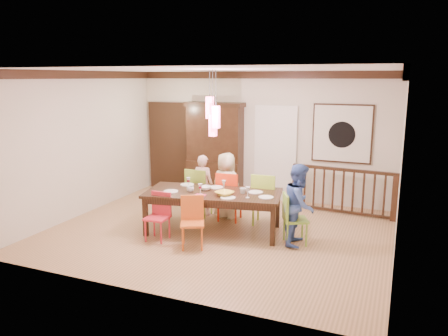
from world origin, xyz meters
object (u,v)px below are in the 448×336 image
at_px(dining_table, 213,196).
at_px(china_hutch, 215,149).
at_px(balustrade, 343,190).
at_px(chair_end_right, 296,215).
at_px(person_far_mid, 226,186).
at_px(chair_far_left, 200,188).
at_px(person_far_left, 203,185).
at_px(person_end_right, 299,204).

relative_size(dining_table, china_hutch, 1.17).
height_order(china_hutch, balustrade, china_hutch).
relative_size(dining_table, chair_end_right, 2.97).
distance_m(dining_table, person_far_mid, 0.84).
bearing_deg(dining_table, chair_end_right, -11.02).
bearing_deg(china_hutch, person_far_mid, -59.08).
bearing_deg(person_far_mid, dining_table, 103.51).
height_order(chair_far_left, person_far_left, person_far_left).
height_order(balustrade, person_end_right, person_end_right).
bearing_deg(china_hutch, person_far_left, -75.80).
relative_size(chair_far_left, chair_end_right, 1.14).
bearing_deg(person_far_left, chair_end_right, 159.60).
height_order(person_far_left, person_end_right, person_end_right).
bearing_deg(dining_table, person_far_left, 114.68).
relative_size(china_hutch, person_end_right, 1.60).
distance_m(chair_far_left, china_hutch, 1.69).
distance_m(china_hutch, person_far_left, 1.59).
relative_size(dining_table, chair_far_left, 2.60).
bearing_deg(person_far_left, person_far_mid, 179.07).
height_order(chair_far_left, china_hutch, china_hutch).
relative_size(dining_table, person_far_left, 2.07).
xyz_separation_m(chair_end_right, china_hutch, (-2.50, 2.34, 0.61)).
bearing_deg(balustrade, person_end_right, -98.18).
bearing_deg(person_far_mid, china_hutch, -51.36).
distance_m(dining_table, balustrade, 2.85).
bearing_deg(person_end_right, chair_end_right, 106.38).
bearing_deg(balustrade, person_far_mid, -146.54).
bearing_deg(person_far_left, china_hutch, -73.93).
height_order(chair_end_right, china_hutch, china_hutch).
xyz_separation_m(chair_far_left, person_far_mid, (0.55, 0.07, 0.10)).
bearing_deg(person_far_left, balustrade, -155.09).
bearing_deg(balustrade, china_hutch, 178.44).
distance_m(dining_table, chair_end_right, 1.53).
xyz_separation_m(chair_end_right, person_end_right, (0.05, 0.02, 0.19)).
xyz_separation_m(person_far_mid, person_end_right, (1.66, -0.83, 0.03)).
bearing_deg(chair_end_right, person_far_left, 42.98).
height_order(dining_table, balustrade, balustrade).
height_order(dining_table, person_far_mid, person_far_mid).
bearing_deg(dining_table, person_end_right, -10.35).
distance_m(chair_end_right, person_far_mid, 1.82).
bearing_deg(chair_end_right, chair_far_left, 45.49).
relative_size(china_hutch, person_far_mid, 1.67).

